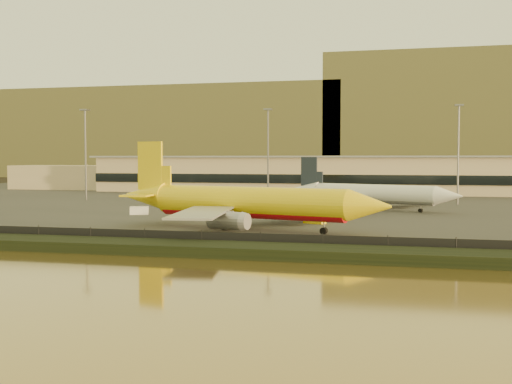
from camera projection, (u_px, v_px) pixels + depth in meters
ground at (216, 237)px, 97.22m from camera, size 900.00×900.00×0.00m
embankment at (176, 248)px, 80.70m from camera, size 320.00×7.00×1.40m
tarmac at (312, 198)px, 189.35m from camera, size 320.00×220.00×0.20m
perimeter_fence at (187, 239)px, 84.55m from camera, size 300.00×0.05×2.20m
terminal_building at (284, 175)px, 222.11m from camera, size 202.00×25.00×12.60m
apron_light_masts at (358, 144)px, 165.56m from camera, size 152.20×12.20×25.40m
distant_hills at (338, 129)px, 430.24m from camera, size 470.00×160.00×70.00m
dhl_cargo_jet at (245, 203)px, 105.73m from camera, size 48.94×46.99×14.77m
white_narrowbody_jet at (371, 194)px, 146.28m from camera, size 40.30×38.05×12.10m
gse_vehicle_yellow at (315, 219)px, 115.80m from camera, size 4.27×3.09×1.75m
gse_vehicle_white at (139, 210)px, 134.32m from camera, size 4.14×2.81×1.71m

